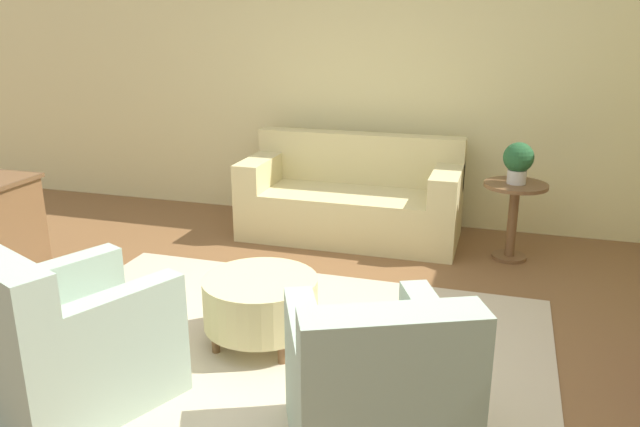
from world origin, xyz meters
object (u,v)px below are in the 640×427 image
ottoman_table (261,301)px  armchair_left (69,345)px  armchair_right (375,398)px  couch (352,200)px  side_table (514,208)px  potted_plant_on_side_table (518,160)px

ottoman_table → armchair_left: bearing=-127.6°
armchair_right → ottoman_table: 1.29m
couch → side_table: size_ratio=2.99×
armchair_right → ottoman_table: (-0.91, 0.90, -0.07)m
ottoman_table → armchair_right: bearing=-44.7°
armchair_right → potted_plant_on_side_table: size_ratio=3.18×
couch → ottoman_table: 2.14m
armchair_right → couch: bearing=105.9°
ottoman_table → side_table: bearing=52.7°
couch → side_table: (1.44, -0.19, 0.11)m
ottoman_table → side_table: (1.48, 1.94, 0.17)m
armchair_left → potted_plant_on_side_table: potted_plant_on_side_table is taller
armchair_right → side_table: size_ratio=1.64×
couch → armchair_left: size_ratio=1.82×
armchair_right → side_table: armchair_right is taller
couch → potted_plant_on_side_table: bearing=-7.7°
side_table → potted_plant_on_side_table: 0.41m
potted_plant_on_side_table → armchair_right: bearing=-101.3°
armchair_left → potted_plant_on_side_table: 3.62m
armchair_right → potted_plant_on_side_table: 2.95m
armchair_left → potted_plant_on_side_table: (2.18, 2.85, 0.50)m
armchair_left → armchair_right: bearing=0.0°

